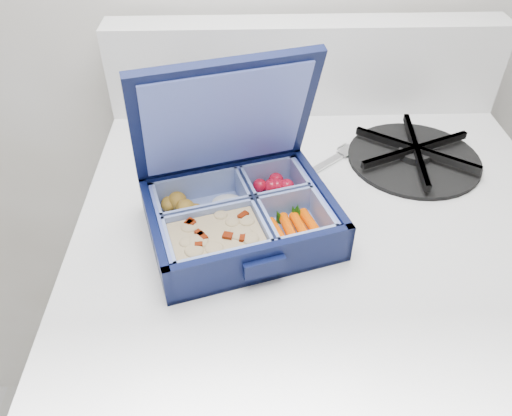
{
  "coord_description": "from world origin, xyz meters",
  "views": [
    {
      "loc": [
        -0.53,
        1.16,
        1.41
      ],
      "look_at": [
        -0.51,
        1.63,
        1.01
      ],
      "focal_mm": 35.0,
      "sensor_mm": 36.0,
      "label": 1
    }
  ],
  "objects_px": {
    "burner_grate": "(415,152)",
    "fork": "(311,172)",
    "bento_box": "(241,218)",
    "stove": "(303,403)"
  },
  "relations": [
    {
      "from": "stove",
      "to": "fork",
      "type": "relative_size",
      "value": 5.74
    },
    {
      "from": "burner_grate",
      "to": "fork",
      "type": "height_order",
      "value": "burner_grate"
    },
    {
      "from": "bento_box",
      "to": "fork",
      "type": "distance_m",
      "value": 0.16
    },
    {
      "from": "fork",
      "to": "burner_grate",
      "type": "bearing_deg",
      "value": 60.49
    },
    {
      "from": "stove",
      "to": "bento_box",
      "type": "distance_m",
      "value": 0.53
    },
    {
      "from": "fork",
      "to": "stove",
      "type": "bearing_deg",
      "value": -34.67
    },
    {
      "from": "bento_box",
      "to": "burner_grate",
      "type": "distance_m",
      "value": 0.3
    },
    {
      "from": "burner_grate",
      "to": "fork",
      "type": "xyz_separation_m",
      "value": [
        -0.16,
        -0.03,
        -0.01
      ]
    },
    {
      "from": "burner_grate",
      "to": "bento_box",
      "type": "bearing_deg",
      "value": -149.71
    },
    {
      "from": "bento_box",
      "to": "burner_grate",
      "type": "xyz_separation_m",
      "value": [
        0.26,
        0.15,
        -0.01
      ]
    }
  ]
}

